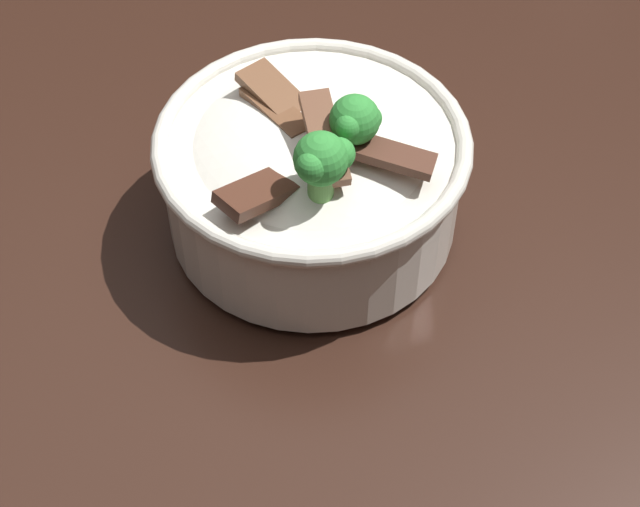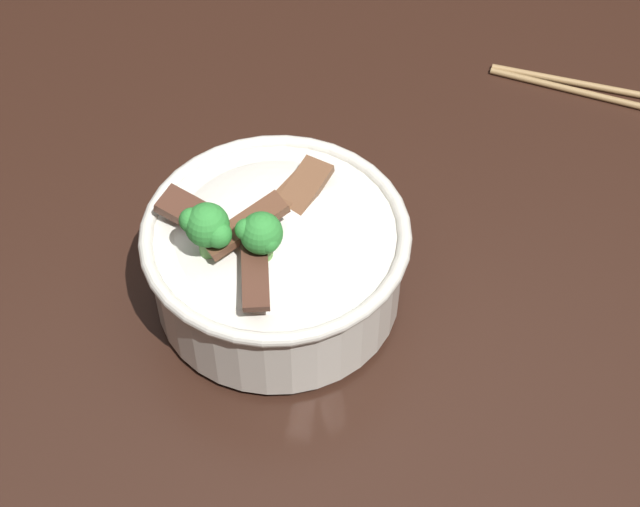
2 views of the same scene
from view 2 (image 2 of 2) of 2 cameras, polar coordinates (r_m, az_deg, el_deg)
The scene contains 3 objects.
dining_table at distance 1.04m, azimuth 2.17°, elevation -1.37°, with size 1.48×0.79×0.80m.
rice_bowl at distance 0.83m, azimuth -2.53°, elevation -0.01°, with size 0.22×0.22×0.14m.
chopsticks_pair at distance 1.10m, azimuth 14.84°, elevation 9.01°, with size 0.19×0.11×0.01m.
Camera 2 is at (0.12, 0.63, 1.50)m, focal length 56.43 mm.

